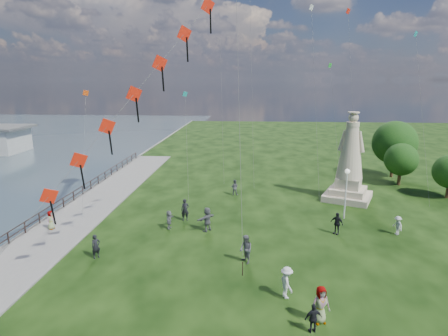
# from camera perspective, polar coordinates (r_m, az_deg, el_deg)

# --- Properties ---
(waterfront) EXTENTS (200.00, 200.00, 1.51)m
(waterfront) POSITION_cam_1_polar(r_m,az_deg,el_deg) (33.20, -25.48, -8.57)
(waterfront) COLOR #2F4046
(waterfront) RESTS_ON ground
(statue) EXTENTS (5.57, 5.57, 8.62)m
(statue) POSITION_cam_1_polar(r_m,az_deg,el_deg) (38.41, 18.59, 0.09)
(statue) COLOR beige
(statue) RESTS_ON ground
(lamppost) EXTENTS (0.40, 0.40, 4.36)m
(lamppost) POSITION_cam_1_polar(r_m,az_deg,el_deg) (32.95, 18.17, -2.19)
(lamppost) COLOR silver
(lamppost) RESTS_ON ground
(tree_row) EXTENTS (6.87, 12.45, 6.84)m
(tree_row) POSITION_cam_1_polar(r_m,az_deg,el_deg) (47.56, 25.75, 2.44)
(tree_row) COLOR #382314
(tree_row) RESTS_ON ground
(person_0) EXTENTS (0.69, 0.70, 1.63)m
(person_0) POSITION_cam_1_polar(r_m,az_deg,el_deg) (26.66, -18.94, -11.24)
(person_0) COLOR black
(person_0) RESTS_ON ground
(person_1) EXTENTS (0.96, 1.07, 1.88)m
(person_1) POSITION_cam_1_polar(r_m,az_deg,el_deg) (24.64, 3.35, -12.27)
(person_1) COLOR #595960
(person_1) RESTS_ON ground
(person_2) EXTENTS (0.95, 1.29, 1.79)m
(person_2) POSITION_cam_1_polar(r_m,az_deg,el_deg) (21.38, 9.52, -16.83)
(person_2) COLOR silver
(person_2) RESTS_ON ground
(person_3) EXTENTS (0.93, 0.63, 1.45)m
(person_3) POSITION_cam_1_polar(r_m,az_deg,el_deg) (19.24, 13.47, -21.38)
(person_3) COLOR black
(person_3) RESTS_ON ground
(person_4) EXTENTS (1.06, 0.83, 1.91)m
(person_4) POSITION_cam_1_polar(r_m,az_deg,el_deg) (19.82, 14.49, -19.52)
(person_4) COLOR #595960
(person_4) RESTS_ON ground
(person_5) EXTENTS (0.61, 1.40, 1.50)m
(person_5) POSITION_cam_1_polar(r_m,az_deg,el_deg) (30.27, -8.37, -7.78)
(person_5) COLOR #595960
(person_5) RESTS_ON ground
(person_6) EXTENTS (0.75, 0.57, 1.86)m
(person_6) POSITION_cam_1_polar(r_m,az_deg,el_deg) (31.73, -5.94, -6.37)
(person_6) COLOR black
(person_6) RESTS_ON ground
(person_7) EXTENTS (0.84, 0.58, 1.61)m
(person_7) POSITION_cam_1_polar(r_m,az_deg,el_deg) (38.47, 1.60, -2.96)
(person_7) COLOR #595960
(person_7) RESTS_ON ground
(person_8) EXTENTS (0.76, 1.06, 1.47)m
(person_8) POSITION_cam_1_polar(r_m,az_deg,el_deg) (31.76, 24.93, -7.94)
(person_8) COLOR silver
(person_8) RESTS_ON ground
(person_9) EXTENTS (1.11, 1.05, 1.73)m
(person_9) POSITION_cam_1_polar(r_m,az_deg,el_deg) (30.18, 16.81, -8.06)
(person_9) COLOR black
(person_9) RESTS_ON ground
(person_10) EXTENTS (0.56, 0.80, 1.50)m
(person_10) POSITION_cam_1_polar(r_m,az_deg,el_deg) (32.62, -24.88, -7.35)
(person_10) COLOR #595960
(person_10) RESTS_ON ground
(person_11) EXTENTS (1.71, 1.88, 1.92)m
(person_11) POSITION_cam_1_polar(r_m,az_deg,el_deg) (29.48, -2.58, -7.79)
(person_11) COLOR #595960
(person_11) RESTS_ON ground
(red_kite_train) EXTENTS (11.92, 9.35, 16.71)m
(red_kite_train) POSITION_cam_1_polar(r_m,az_deg,el_deg) (23.38, -13.90, 10.04)
(red_kite_train) COLOR black
(red_kite_train) RESTS_ON ground
(small_kites) EXTENTS (32.53, 16.37, 25.56)m
(small_kites) POSITION_cam_1_polar(r_m,az_deg,el_deg) (40.62, 7.39, 16.11)
(small_kites) COLOR teal
(small_kites) RESTS_ON ground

